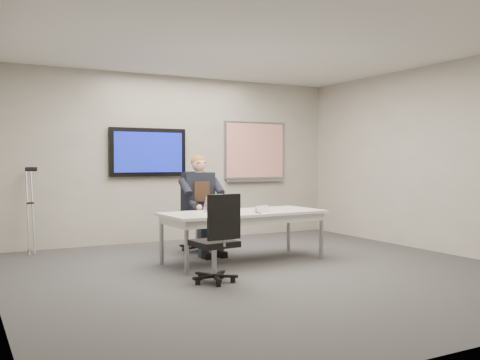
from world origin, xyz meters
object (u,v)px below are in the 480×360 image
office_chair_far (197,229)px  laptop (216,207)px  conference_table (244,217)px  seated_person (203,214)px  office_chair_near (216,255)px

office_chair_far → laptop: (-0.07, -0.81, 0.39)m
conference_table → seated_person: bearing=104.4°
seated_person → laptop: size_ratio=3.68×
seated_person → office_chair_near: bearing=-105.7°
office_chair_far → seated_person: bearing=-78.2°
office_chair_far → office_chair_near: (-0.65, -2.02, -0.03)m
conference_table → laptop: size_ratio=5.71×
conference_table → office_chair_near: office_chair_near is taller
conference_table → office_chair_near: 1.35m
conference_table → laptop: laptop is taller
laptop → office_chair_far: bearing=64.1°
office_chair_near → laptop: (0.58, 1.21, 0.42)m
office_chair_near → seated_person: bearing=-115.4°
conference_table → office_chair_far: (-0.23, 1.04, -0.26)m
conference_table → seated_person: (-0.24, 0.78, -0.02)m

